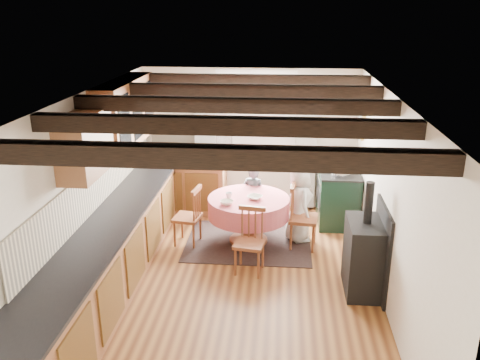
# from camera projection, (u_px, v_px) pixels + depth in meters

# --- Properties ---
(floor) EXTENTS (3.60, 5.50, 0.00)m
(floor) POSITION_uv_depth(u_px,v_px,m) (235.00, 287.00, 6.28)
(floor) COLOR #9F652F
(floor) RESTS_ON ground
(ceiling) EXTENTS (3.60, 5.50, 0.00)m
(ceiling) POSITION_uv_depth(u_px,v_px,m) (234.00, 97.00, 5.48)
(ceiling) COLOR white
(ceiling) RESTS_ON ground
(wall_back) EXTENTS (3.60, 0.00, 2.40)m
(wall_back) POSITION_uv_depth(u_px,v_px,m) (250.00, 140.00, 8.47)
(wall_back) COLOR silver
(wall_back) RESTS_ON ground
(wall_front) EXTENTS (3.60, 0.00, 2.40)m
(wall_front) POSITION_uv_depth(u_px,v_px,m) (194.00, 349.00, 3.30)
(wall_front) COLOR silver
(wall_front) RESTS_ON ground
(wall_left) EXTENTS (0.00, 5.50, 2.40)m
(wall_left) POSITION_uv_depth(u_px,v_px,m) (87.00, 194.00, 6.03)
(wall_left) COLOR silver
(wall_left) RESTS_ON ground
(wall_right) EXTENTS (0.00, 5.50, 2.40)m
(wall_right) POSITION_uv_depth(u_px,v_px,m) (389.00, 203.00, 5.73)
(wall_right) COLOR silver
(wall_right) RESTS_ON ground
(beam_a) EXTENTS (3.60, 0.16, 0.16)m
(beam_a) POSITION_uv_depth(u_px,v_px,m) (207.00, 157.00, 3.63)
(beam_a) COLOR black
(beam_a) RESTS_ON ceiling
(beam_b) EXTENTS (3.60, 0.16, 0.16)m
(beam_b) POSITION_uv_depth(u_px,v_px,m) (223.00, 126.00, 4.57)
(beam_b) COLOR black
(beam_b) RESTS_ON ceiling
(beam_c) EXTENTS (3.60, 0.16, 0.16)m
(beam_c) POSITION_uv_depth(u_px,v_px,m) (234.00, 105.00, 5.51)
(beam_c) COLOR black
(beam_c) RESTS_ON ceiling
(beam_d) EXTENTS (3.60, 0.16, 0.16)m
(beam_d) POSITION_uv_depth(u_px,v_px,m) (241.00, 91.00, 6.45)
(beam_d) COLOR black
(beam_d) RESTS_ON ceiling
(beam_e) EXTENTS (3.60, 0.16, 0.16)m
(beam_e) POSITION_uv_depth(u_px,v_px,m) (247.00, 80.00, 7.39)
(beam_e) COLOR black
(beam_e) RESTS_ON ceiling
(splash_left) EXTENTS (0.02, 4.50, 0.55)m
(splash_left) POSITION_uv_depth(u_px,v_px,m) (97.00, 185.00, 6.31)
(splash_left) COLOR beige
(splash_left) RESTS_ON wall_left
(splash_back) EXTENTS (1.40, 0.02, 0.55)m
(splash_back) POSITION_uv_depth(u_px,v_px,m) (192.00, 139.00, 8.53)
(splash_back) COLOR beige
(splash_back) RESTS_ON wall_back
(base_cabinet_left) EXTENTS (0.60, 5.30, 0.88)m
(base_cabinet_left) POSITION_uv_depth(u_px,v_px,m) (116.00, 251.00, 6.26)
(base_cabinet_left) COLOR brown
(base_cabinet_left) RESTS_ON floor
(base_cabinet_back) EXTENTS (1.30, 0.60, 0.88)m
(base_cabinet_back) POSITION_uv_depth(u_px,v_px,m) (187.00, 186.00, 8.52)
(base_cabinet_back) COLOR brown
(base_cabinet_back) RESTS_ON floor
(worktop_left) EXTENTS (0.64, 5.30, 0.04)m
(worktop_left) POSITION_uv_depth(u_px,v_px,m) (114.00, 217.00, 6.10)
(worktop_left) COLOR black
(worktop_left) RESTS_ON base_cabinet_left
(worktop_back) EXTENTS (1.30, 0.64, 0.04)m
(worktop_back) POSITION_uv_depth(u_px,v_px,m) (186.00, 160.00, 8.35)
(worktop_back) COLOR black
(worktop_back) RESTS_ON base_cabinet_back
(wall_cabinet_glass) EXTENTS (0.34, 1.80, 0.90)m
(wall_cabinet_glass) POSITION_uv_depth(u_px,v_px,m) (125.00, 113.00, 6.89)
(wall_cabinet_glass) COLOR brown
(wall_cabinet_glass) RESTS_ON wall_left
(wall_cabinet_solid) EXTENTS (0.34, 0.90, 0.70)m
(wall_cabinet_solid) POSITION_uv_depth(u_px,v_px,m) (85.00, 145.00, 5.50)
(wall_cabinet_solid) COLOR brown
(wall_cabinet_solid) RESTS_ON wall_left
(window_frame) EXTENTS (1.34, 0.03, 1.54)m
(window_frame) POSITION_uv_depth(u_px,v_px,m) (256.00, 117.00, 8.31)
(window_frame) COLOR white
(window_frame) RESTS_ON wall_back
(window_pane) EXTENTS (1.20, 0.01, 1.40)m
(window_pane) POSITION_uv_depth(u_px,v_px,m) (256.00, 117.00, 8.32)
(window_pane) COLOR white
(window_pane) RESTS_ON wall_back
(curtain_left) EXTENTS (0.35, 0.10, 2.10)m
(curtain_left) POSITION_uv_depth(u_px,v_px,m) (206.00, 146.00, 8.47)
(curtain_left) COLOR silver
(curtain_left) RESTS_ON wall_back
(curtain_right) EXTENTS (0.35, 0.10, 2.10)m
(curtain_right) POSITION_uv_depth(u_px,v_px,m) (306.00, 148.00, 8.33)
(curtain_right) COLOR silver
(curtain_right) RESTS_ON wall_back
(curtain_rod) EXTENTS (2.00, 0.03, 0.03)m
(curtain_rod) POSITION_uv_depth(u_px,v_px,m) (256.00, 81.00, 8.03)
(curtain_rod) COLOR black
(curtain_rod) RESTS_ON wall_back
(wall_picture) EXTENTS (0.04, 0.50, 0.60)m
(wall_picture) POSITION_uv_depth(u_px,v_px,m) (362.00, 118.00, 7.73)
(wall_picture) COLOR gold
(wall_picture) RESTS_ON wall_right
(wall_plate) EXTENTS (0.30, 0.02, 0.30)m
(wall_plate) POSITION_uv_depth(u_px,v_px,m) (314.00, 112.00, 8.19)
(wall_plate) COLOR silver
(wall_plate) RESTS_ON wall_back
(rug) EXTENTS (1.84, 1.43, 0.01)m
(rug) POSITION_uv_depth(u_px,v_px,m) (248.00, 242.00, 7.45)
(rug) COLOR #312423
(rug) RESTS_ON floor
(dining_table) EXTENTS (1.19, 1.19, 0.72)m
(dining_table) POSITION_uv_depth(u_px,v_px,m) (249.00, 220.00, 7.34)
(dining_table) COLOR #C05869
(dining_table) RESTS_ON floor
(chair_near) EXTENTS (0.44, 0.45, 0.88)m
(chair_near) POSITION_uv_depth(u_px,v_px,m) (249.00, 241.00, 6.50)
(chair_near) COLOR brown
(chair_near) RESTS_ON floor
(chair_left) EXTENTS (0.46, 0.44, 0.89)m
(chair_left) POSITION_uv_depth(u_px,v_px,m) (187.00, 215.00, 7.29)
(chair_left) COLOR brown
(chair_left) RESTS_ON floor
(chair_right) EXTENTS (0.48, 0.46, 0.96)m
(chair_right) POSITION_uv_depth(u_px,v_px,m) (304.00, 216.00, 7.18)
(chair_right) COLOR brown
(chair_right) RESTS_ON floor
(aga_range) EXTENTS (0.63, 0.97, 0.89)m
(aga_range) POSITION_uv_depth(u_px,v_px,m) (338.00, 196.00, 8.04)
(aga_range) COLOR black
(aga_range) RESTS_ON floor
(cast_iron_stove) EXTENTS (0.43, 0.71, 1.43)m
(cast_iron_stove) POSITION_uv_depth(u_px,v_px,m) (366.00, 238.00, 5.98)
(cast_iron_stove) COLOR black
(cast_iron_stove) RESTS_ON floor
(child_far) EXTENTS (0.43, 0.34, 1.02)m
(child_far) POSITION_uv_depth(u_px,v_px,m) (253.00, 197.00, 7.83)
(child_far) COLOR #4D565D
(child_far) RESTS_ON floor
(child_right) EXTENTS (0.55, 0.68, 1.20)m
(child_right) POSITION_uv_depth(u_px,v_px,m) (299.00, 203.00, 7.35)
(child_right) COLOR silver
(child_right) RESTS_ON floor
(bowl_a) EXTENTS (0.28, 0.28, 0.05)m
(bowl_a) POSITION_uv_depth(u_px,v_px,m) (255.00, 197.00, 7.17)
(bowl_a) COLOR silver
(bowl_a) RESTS_ON dining_table
(bowl_b) EXTENTS (0.24, 0.24, 0.06)m
(bowl_b) POSITION_uv_depth(u_px,v_px,m) (227.00, 203.00, 6.97)
(bowl_b) COLOR silver
(bowl_b) RESTS_ON dining_table
(cup) EXTENTS (0.13, 0.13, 0.09)m
(cup) POSITION_uv_depth(u_px,v_px,m) (229.00, 196.00, 7.18)
(cup) COLOR silver
(cup) RESTS_ON dining_table
(canister_tall) EXTENTS (0.13, 0.13, 0.22)m
(canister_tall) POSITION_uv_depth(u_px,v_px,m) (169.00, 153.00, 8.28)
(canister_tall) COLOR #262628
(canister_tall) RESTS_ON worktop_back
(canister_wide) EXTENTS (0.20, 0.20, 0.22)m
(canister_wide) POSITION_uv_depth(u_px,v_px,m) (185.00, 151.00, 8.41)
(canister_wide) COLOR #262628
(canister_wide) RESTS_ON worktop_back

